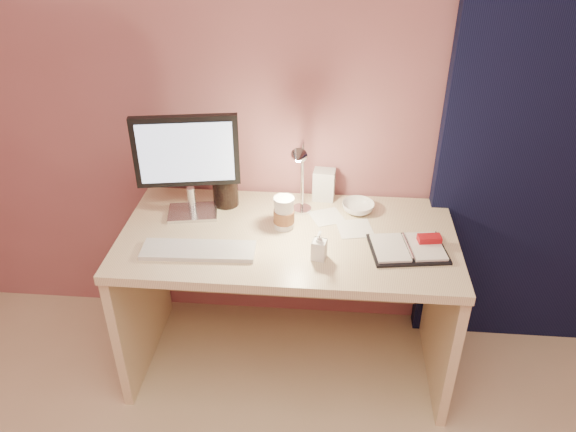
# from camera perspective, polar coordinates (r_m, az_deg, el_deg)

# --- Properties ---
(room) EXTENTS (3.50, 3.50, 3.50)m
(room) POSITION_cam_1_polar(r_m,az_deg,el_deg) (2.55, 22.82, 8.82)
(room) COLOR #C6B28E
(room) RESTS_ON ground
(desk) EXTENTS (1.40, 0.70, 0.73)m
(desk) POSITION_cam_1_polar(r_m,az_deg,el_deg) (2.53, 0.14, -5.20)
(desk) COLOR beige
(desk) RESTS_ON ground
(monitor) EXTENTS (0.43, 0.19, 0.46)m
(monitor) POSITION_cam_1_polar(r_m,az_deg,el_deg) (2.38, -10.23, 5.88)
(monitor) COLOR silver
(monitor) RESTS_ON desk
(keyboard) EXTENTS (0.45, 0.15, 0.02)m
(keyboard) POSITION_cam_1_polar(r_m,az_deg,el_deg) (2.25, -9.08, -3.46)
(keyboard) COLOR silver
(keyboard) RESTS_ON desk
(planner) EXTENTS (0.32, 0.26, 0.05)m
(planner) POSITION_cam_1_polar(r_m,az_deg,el_deg) (2.29, 12.25, -3.14)
(planner) COLOR black
(planner) RESTS_ON desk
(paper_a) EXTENTS (0.17, 0.17, 0.00)m
(paper_a) POSITION_cam_1_polar(r_m,az_deg,el_deg) (2.39, 6.81, -1.29)
(paper_a) COLOR white
(paper_a) RESTS_ON desk
(paper_c) EXTENTS (0.17, 0.17, 0.00)m
(paper_c) POSITION_cam_1_polar(r_m,az_deg,el_deg) (2.46, 3.98, -0.09)
(paper_c) COLOR white
(paper_c) RESTS_ON desk
(coffee_cup) EXTENTS (0.09, 0.09, 0.14)m
(coffee_cup) POSITION_cam_1_polar(r_m,az_deg,el_deg) (2.35, -0.41, 0.24)
(coffee_cup) COLOR white
(coffee_cup) RESTS_ON desk
(bowl) EXTENTS (0.15, 0.15, 0.04)m
(bowl) POSITION_cam_1_polar(r_m,az_deg,el_deg) (2.50, 7.13, 0.88)
(bowl) COLOR silver
(bowl) RESTS_ON desk
(lotion_bottle) EXTENTS (0.06, 0.07, 0.12)m
(lotion_bottle) POSITION_cam_1_polar(r_m,az_deg,el_deg) (2.17, 3.19, -3.00)
(lotion_bottle) COLOR white
(lotion_bottle) RESTS_ON desk
(dark_jar) EXTENTS (0.11, 0.11, 0.16)m
(dark_jar) POSITION_cam_1_polar(r_m,az_deg,el_deg) (2.52, -6.38, 2.82)
(dark_jar) COLOR black
(dark_jar) RESTS_ON desk
(product_box) EXTENTS (0.10, 0.08, 0.14)m
(product_box) POSITION_cam_1_polar(r_m,az_deg,el_deg) (2.56, 3.67, 3.19)
(product_box) COLOR silver
(product_box) RESTS_ON desk
(desk_lamp) EXTENTS (0.09, 0.22, 0.36)m
(desk_lamp) POSITION_cam_1_polar(r_m,az_deg,el_deg) (2.31, 1.47, 4.20)
(desk_lamp) COLOR silver
(desk_lamp) RESTS_ON desk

